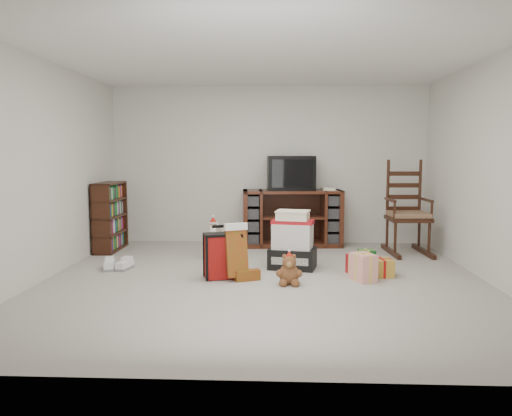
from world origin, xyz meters
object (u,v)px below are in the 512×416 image
Objects in this scene: red_suitcase at (223,256)px; teddy_bear at (289,271)px; rocking_chair at (407,220)px; gift_cluster at (366,264)px; sneaker_pair at (117,265)px; santa_figurine at (286,249)px; crt_television at (291,173)px; bookshelf at (110,218)px; gift_pile at (293,244)px; mrs_claus_figurine at (213,242)px; tv_stand at (292,218)px.

teddy_bear is (0.76, -0.23, -0.12)m from red_suitcase.
rocking_chair reaches higher than gift_cluster.
santa_figurine is at bearing 2.73° from sneaker_pair.
red_suitcase reaches higher than santa_figurine.
crt_television reaches higher than sneaker_pair.
crt_television is (-0.85, 1.86, 1.01)m from gift_cluster.
sneaker_pair is (-2.12, 0.62, -0.10)m from teddy_bear.
gift_cluster is (3.53, -1.34, -0.36)m from bookshelf.
teddy_bear is 0.89m from santa_figurine.
rocking_chair reaches higher than bookshelf.
gift_pile is 1.16× the size of red_suitcase.
gift_pile reaches higher than teddy_bear.
mrs_claus_figurine is at bearing 156.70° from santa_figurine.
bookshelf is at bearing 177.46° from rocking_chair.
bookshelf is 1.40m from sneaker_pair.
bookshelf is at bearing 107.24° from sneaker_pair.
teddy_bear is 2.56m from crt_television.
teddy_bear is 1.65m from mrs_claus_figurine.
mrs_claus_figurine is 0.71× the size of gift_cluster.
mrs_claus_figurine is at bearing -171.35° from rocking_chair.
bookshelf is at bearing 144.70° from teddy_bear.
rocking_chair is 2.43× the size of santa_figurine.
bookshelf reaches higher than tv_stand.
gift_pile is 0.81m from teddy_bear.
teddy_bear is at bearing -20.76° from sneaker_pair.
santa_figurine is 0.98× the size of mrs_claus_figurine.
bookshelf is 1.76× the size of santa_figurine.
tv_stand reaches higher than sneaker_pair.
teddy_bear is 0.89× the size of sneaker_pair.
gift_cluster is (0.86, -0.29, -0.19)m from gift_pile.
bookshelf is at bearing -172.70° from crt_television.
mrs_claus_figurine is at bearing -139.13° from crt_television.
gift_pile is (-0.03, -1.55, -0.12)m from tv_stand.
santa_figurine is (2.60, -0.97, -0.27)m from bookshelf.
sneaker_pair is at bearing -172.72° from santa_figurine.
tv_stand reaches higher than red_suitcase.
tv_stand reaches higher than teddy_bear.
red_suitcase is at bearing -138.46° from santa_figurine.
santa_figurine is 1.54× the size of sneaker_pair.
bookshelf is at bearing 159.59° from santa_figurine.
red_suitcase is at bearing -41.06° from bookshelf.
bookshelf reaches higher than sneaker_pair.
red_suitcase is at bearing -76.91° from mrs_claus_figurine.
sneaker_pair is 0.46× the size of gift_cluster.
santa_figurine is 0.70× the size of gift_cluster.
mrs_claus_figurine is 1.32m from sneaker_pair.
bookshelf is 4.35m from rocking_chair.
teddy_bear is 0.57× the size of mrs_claus_figurine.
rocking_chair is 1.87× the size of crt_television.
sneaker_pair is (-3.85, -1.24, -0.43)m from rocking_chair.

